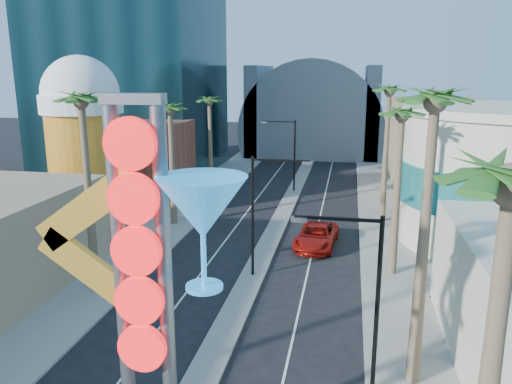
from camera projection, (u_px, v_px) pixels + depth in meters
name	position (u px, v px, depth m)	size (l,w,h in m)	color
sidewalk_west	(187.00, 208.00, 48.82)	(5.00, 100.00, 0.15)	gray
sidewalk_east	(387.00, 219.00, 45.39)	(5.00, 100.00, 0.15)	gray
median	(287.00, 205.00, 49.97)	(1.60, 84.00, 0.15)	gray
brick_filler_west	(135.00, 161.00, 51.93)	(10.00, 10.00, 8.00)	brown
filler_east	(442.00, 146.00, 55.47)	(10.00, 20.00, 10.00)	#958360
beer_mug	(84.00, 133.00, 43.57)	(7.00, 7.00, 14.50)	orange
turquoise_building	(510.00, 178.00, 37.86)	(16.60, 16.60, 10.60)	beige
canopy	(314.00, 127.00, 81.44)	(22.00, 16.00, 22.00)	slate
neon_sign	(168.00, 275.00, 14.66)	(6.53, 2.60, 12.55)	gray
streetlight_0	(261.00, 205.00, 31.55)	(3.79, 0.25, 8.00)	black
streetlight_1	(290.00, 149.00, 54.67)	(3.79, 0.25, 8.00)	black
streetlight_2	(365.00, 295.00, 18.99)	(3.45, 0.25, 8.00)	black
palm_1	(82.00, 113.00, 28.05)	(2.40, 2.40, 12.70)	brown
palm_2	(170.00, 116.00, 41.74)	(2.40, 2.40, 11.20)	brown
palm_3	(209.00, 106.00, 53.20)	(2.40, 2.40, 11.20)	brown
palm_4	(510.00, 217.00, 9.63)	(2.40, 2.40, 12.20)	brown
palm_5	(434.00, 121.00, 18.97)	(2.40, 2.40, 13.20)	brown
palm_6	(402.00, 125.00, 30.74)	(2.40, 2.40, 11.70)	brown
palm_7	(389.00, 99.00, 41.99)	(2.40, 2.40, 12.70)	brown
red_pickup	(317.00, 236.00, 38.17)	(2.84, 6.16, 1.71)	#A4130C
pedestrian_b	(435.00, 284.00, 29.23)	(0.81, 0.63, 1.67)	gray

